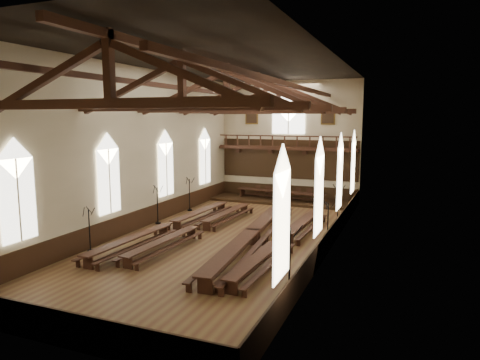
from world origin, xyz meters
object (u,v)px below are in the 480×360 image
(refectory_row_d, at_px, (285,239))
(candelabrum_left_far, at_px, (190,200))
(refectory_row_a, at_px, (170,225))
(candelabrum_right_far, at_px, (338,214))
(refectory_row_b, at_px, (199,227))
(candelabrum_right_mid, at_px, (328,229))
(high_table, at_px, (280,192))
(candelabrum_right_near, at_px, (289,274))
(dais, at_px, (280,201))
(candelabrum_left_mid, at_px, (158,212))
(refectory_row_c, at_px, (253,233))
(candelabrum_left_near, at_px, (90,238))

(refectory_row_d, bearing_deg, candelabrum_left_far, 145.17)
(refectory_row_a, xyz_separation_m, candelabrum_right_far, (9.03, 5.52, 0.32))
(refectory_row_b, height_order, candelabrum_right_mid, candelabrum_right_mid)
(refectory_row_d, relative_size, high_table, 1.82)
(refectory_row_d, height_order, candelabrum_right_near, candelabrum_right_near)
(dais, xyz_separation_m, candelabrum_right_far, (5.76, -6.45, 0.73))
(candelabrum_left_mid, bearing_deg, refectory_row_c, -14.48)
(candelabrum_left_near, height_order, candelabrum_left_far, candelabrum_left_far)
(refectory_row_c, bearing_deg, candelabrum_left_near, -148.55)
(candelabrum_right_near, bearing_deg, refectory_row_c, 121.78)
(refectory_row_a, distance_m, refectory_row_b, 1.76)
(refectory_row_d, relative_size, candelabrum_left_mid, 5.47)
(candelabrum_right_near, relative_size, candelabrum_right_mid, 1.27)
(dais, distance_m, candelabrum_right_mid, 11.45)
(candelabrum_right_mid, bearing_deg, refectory_row_b, -167.94)
(refectory_row_c, relative_size, refectory_row_d, 1.08)
(candelabrum_right_near, bearing_deg, candelabrum_left_far, 132.11)
(refectory_row_d, xyz_separation_m, candelabrum_left_far, (-9.23, 6.43, 0.26))
(candelabrum_left_near, relative_size, candelabrum_right_mid, 1.04)
(refectory_row_d, bearing_deg, dais, 107.71)
(refectory_row_b, height_order, refectory_row_c, refectory_row_c)
(dais, height_order, candelabrum_right_far, candelabrum_right_far)
(candelabrum_left_near, distance_m, candelabrum_right_mid, 12.94)
(refectory_row_a, bearing_deg, candelabrum_left_far, 108.44)
(dais, distance_m, high_table, 0.71)
(candelabrum_right_near, relative_size, candelabrum_right_far, 1.05)
(candelabrum_left_mid, relative_size, candelabrum_right_near, 0.89)
(refectory_row_a, distance_m, candelabrum_right_near, 10.88)
(candelabrum_left_mid, xyz_separation_m, candelabrum_right_mid, (11.10, 0.24, -0.08))
(high_table, relative_size, candelabrum_left_mid, 3.01)
(refectory_row_a, bearing_deg, refectory_row_c, -0.54)
(candelabrum_right_far, bearing_deg, candelabrum_right_mid, -90.00)
(candelabrum_left_mid, height_order, candelabrum_right_mid, candelabrum_left_mid)
(refectory_row_a, height_order, candelabrum_left_mid, candelabrum_left_mid)
(candelabrum_right_mid, bearing_deg, candelabrum_right_near, -90.00)
(candelabrum_right_mid, bearing_deg, dais, 120.23)
(dais, relative_size, candelabrum_right_far, 4.15)
(dais, xyz_separation_m, candelabrum_right_mid, (5.76, -9.88, 0.59))
(dais, height_order, candelabrum_left_mid, candelabrum_left_mid)
(high_table, height_order, candelabrum_left_near, candelabrum_left_near)
(candelabrum_left_near, bearing_deg, refectory_row_d, 25.21)
(refectory_row_d, bearing_deg, candelabrum_left_near, -154.79)
(candelabrum_left_mid, distance_m, candelabrum_right_far, 11.69)
(refectory_row_b, bearing_deg, refectory_row_a, -162.63)
(candelabrum_right_mid, height_order, candelabrum_right_far, candelabrum_right_far)
(refectory_row_b, height_order, high_table, high_table)
(high_table, bearing_deg, refectory_row_d, -72.29)
(refectory_row_b, xyz_separation_m, candelabrum_left_mid, (-3.75, 1.33, 0.29))
(refectory_row_a, xyz_separation_m, candelabrum_left_mid, (-2.07, 1.85, 0.26))
(candelabrum_left_mid, bearing_deg, candelabrum_right_near, -35.51)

